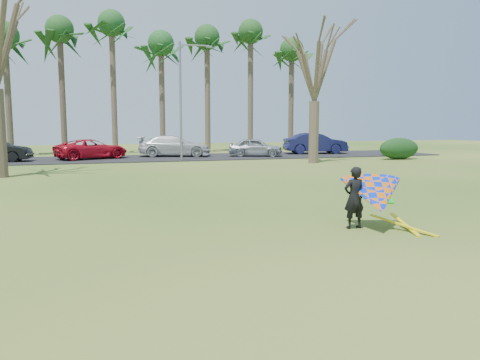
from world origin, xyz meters
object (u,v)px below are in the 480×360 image
object	(u,v)px
bare_tree_right	(315,61)
kite_flyer	(374,195)
streetlight	(183,95)
car_5	(315,143)
car_4	(256,147)
car_3	(175,146)
car_2	(92,149)

from	to	relation	value
bare_tree_right	kite_flyer	distance (m)	20.14
streetlight	car_5	xyz separation A→B (m)	(11.81, 3.72, -3.55)
bare_tree_right	car_4	distance (m)	8.68
car_3	car_4	distance (m)	6.22
streetlight	car_2	xyz separation A→B (m)	(-6.04, 3.18, -3.71)
streetlight	car_4	bearing A→B (deg)	20.01
car_3	bare_tree_right	bearing A→B (deg)	-121.77
streetlight	bare_tree_right	bearing A→B (deg)	-27.03
streetlight	car_5	size ratio (longest dim) A/B	1.54
car_4	car_3	bearing A→B (deg)	94.17
car_3	car_4	bearing A→B (deg)	-93.12
bare_tree_right	car_2	xyz separation A→B (m)	(-13.88, 7.18, -5.81)
bare_tree_right	car_2	bearing A→B (deg)	152.63
bare_tree_right	car_4	world-z (taller)	bare_tree_right
car_3	car_2	bearing A→B (deg)	111.51
car_3	kite_flyer	world-z (taller)	kite_flyer
bare_tree_right	kite_flyer	world-z (taller)	bare_tree_right
bare_tree_right	car_3	xyz separation A→B (m)	(-7.81, 7.99, -5.71)
bare_tree_right	kite_flyer	size ratio (longest dim) A/B	3.86
car_4	car_5	size ratio (longest dim) A/B	0.79
car_5	kite_flyer	bearing A→B (deg)	164.94
car_4	kite_flyer	bearing A→B (deg)	-171.20
streetlight	car_2	bearing A→B (deg)	152.20
car_5	car_3	bearing A→B (deg)	97.08
bare_tree_right	streetlight	distance (m)	9.05
car_3	car_4	xyz separation A→B (m)	(5.95, -1.82, -0.10)
car_3	kite_flyer	size ratio (longest dim) A/B	2.29
car_3	car_4	world-z (taller)	car_3
car_5	kite_flyer	size ratio (longest dim) A/B	2.18
kite_flyer	car_5	bearing A→B (deg)	66.54
car_2	kite_flyer	distance (m)	26.00
streetlight	car_2	world-z (taller)	streetlight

